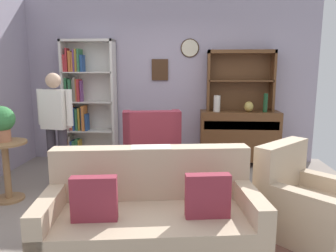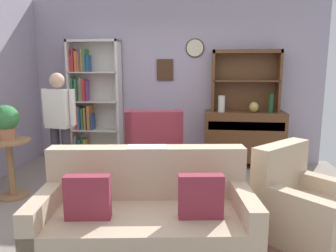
{
  "view_description": "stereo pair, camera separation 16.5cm",
  "coord_description": "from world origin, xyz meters",
  "views": [
    {
      "loc": [
        0.34,
        -3.42,
        1.59
      ],
      "look_at": [
        0.1,
        0.2,
        0.95
      ],
      "focal_mm": 33.76,
      "sensor_mm": 36.0,
      "label": 1
    },
    {
      "loc": [
        0.51,
        -3.41,
        1.59
      ],
      "look_at": [
        0.1,
        0.2,
        0.95
      ],
      "focal_mm": 33.76,
      "sensor_mm": 36.0,
      "label": 2
    }
  ],
  "objects": [
    {
      "name": "potted_plant_large",
      "position": [
        -1.91,
        0.17,
        1.0
      ],
      "size": [
        0.31,
        0.31,
        0.43
      ],
      "color": "#AD6B4C",
      "rests_on": "plant_stand"
    },
    {
      "name": "book_stack",
      "position": [
        -0.08,
        0.03,
        0.45
      ],
      "size": [
        0.21,
        0.16,
        0.07
      ],
      "color": "#284C8C",
      "rests_on": "coffee_table"
    },
    {
      "name": "armchair_floral",
      "position": [
        1.47,
        -0.44,
        0.29
      ],
      "size": [
        1.08,
        1.08,
        0.88
      ],
      "color": "#C6AD8E",
      "rests_on": "ground_plane"
    },
    {
      "name": "wall_back",
      "position": [
        0.0,
        2.13,
        1.4
      ],
      "size": [
        5.0,
        0.09,
        2.8
      ],
      "color": "#A399AD",
      "rests_on": "ground_plane"
    },
    {
      "name": "bookshelf",
      "position": [
        -1.46,
        1.94,
        1.04
      ],
      "size": [
        0.9,
        0.3,
        2.1
      ],
      "color": "silver",
      "rests_on": "ground_plane"
    },
    {
      "name": "sideboard",
      "position": [
        1.19,
        1.86,
        0.51
      ],
      "size": [
        1.3,
        0.45,
        0.92
      ],
      "color": "brown",
      "rests_on": "ground_plane"
    },
    {
      "name": "sideboard_hutch",
      "position": [
        1.19,
        1.97,
        1.56
      ],
      "size": [
        1.1,
        0.26,
        1.0
      ],
      "color": "brown",
      "rests_on": "sideboard"
    },
    {
      "name": "plant_stand",
      "position": [
        -1.88,
        0.15,
        0.45
      ],
      "size": [
        0.52,
        0.52,
        0.74
      ],
      "color": "#997047",
      "rests_on": "ground_plane"
    },
    {
      "name": "bottle_wine",
      "position": [
        1.58,
        1.77,
        1.07
      ],
      "size": [
        0.07,
        0.07,
        0.3
      ],
      "primitive_type": "cylinder",
      "color": "#194223",
      "rests_on": "sideboard"
    },
    {
      "name": "ground_plane",
      "position": [
        0.0,
        0.0,
        -0.01
      ],
      "size": [
        5.4,
        4.6,
        0.02
      ],
      "primitive_type": "cube",
      "color": "gray"
    },
    {
      "name": "person_reading",
      "position": [
        -1.44,
        0.65,
        0.91
      ],
      "size": [
        0.53,
        0.26,
        1.56
      ],
      "color": "#38333D",
      "rests_on": "ground_plane"
    },
    {
      "name": "vase_tall",
      "position": [
        0.8,
        1.78,
        1.05
      ],
      "size": [
        0.11,
        0.11,
        0.27
      ],
      "primitive_type": "cylinder",
      "color": "beige",
      "rests_on": "sideboard"
    },
    {
      "name": "wingback_chair",
      "position": [
        -0.19,
        0.96,
        0.38
      ],
      "size": [
        0.91,
        0.92,
        1.05
      ],
      "color": "maroon",
      "rests_on": "ground_plane"
    },
    {
      "name": "coffee_table",
      "position": [
        0.03,
        0.04,
        0.35
      ],
      "size": [
        0.8,
        0.5,
        0.42
      ],
      "color": "brown",
      "rests_on": "ground_plane"
    },
    {
      "name": "area_rug",
      "position": [
        0.2,
        -0.3,
        0.0
      ],
      "size": [
        2.21,
        1.7,
        0.01
      ],
      "primitive_type": "cube",
      "color": "brown",
      "rests_on": "ground_plane"
    },
    {
      "name": "couch_floral",
      "position": [
        0.03,
        -0.9,
        0.31
      ],
      "size": [
        1.9,
        1.08,
        0.9
      ],
      "color": "#C6AD8E",
      "rests_on": "ground_plane"
    },
    {
      "name": "vase_round",
      "position": [
        1.32,
        1.79,
        1.01
      ],
      "size": [
        0.15,
        0.15,
        0.17
      ],
      "primitive_type": "ellipsoid",
      "color": "tan",
      "rests_on": "sideboard"
    }
  ]
}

